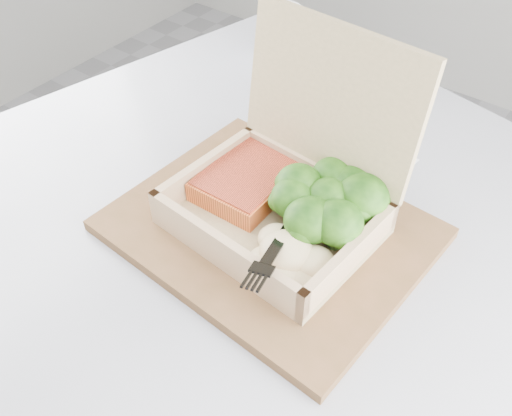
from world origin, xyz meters
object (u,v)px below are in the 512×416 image
Objects in this scene: cafe_table at (255,311)px; paper_cup at (281,33)px; serving_tray at (270,229)px; takeout_container at (292,179)px.

cafe_table is 11.19× the size of paper_cup.
paper_cup is at bearing 120.19° from cafe_table.
cafe_table is at bearing 159.72° from serving_tray.
paper_cup is at bearing 123.18° from serving_tray.
cafe_table is 0.44m from paper_cup.
serving_tray reaches higher than cafe_table.
takeout_container is 0.38m from paper_cup.
serving_tray is at bearing -96.71° from takeout_container.
serving_tray is (0.03, -0.01, 0.20)m from cafe_table.
paper_cup reaches higher than serving_tray.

